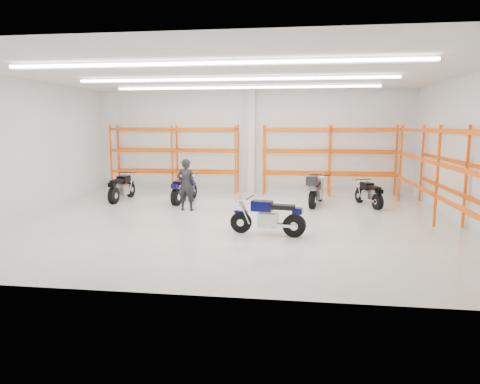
# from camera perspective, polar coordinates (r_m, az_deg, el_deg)

# --- Properties ---
(ground) EXTENTS (14.00, 14.00, 0.00)m
(ground) POSITION_cam_1_polar(r_m,az_deg,el_deg) (13.52, -1.13, -3.85)
(ground) COLOR beige
(ground) RESTS_ON ground
(room_shell) EXTENTS (14.02, 12.02, 4.51)m
(room_shell) POSITION_cam_1_polar(r_m,az_deg,el_deg) (13.21, -1.16, 10.20)
(room_shell) COLOR white
(room_shell) RESTS_ON ground
(motorcycle_main) EXTENTS (2.11, 0.77, 1.04)m
(motorcycle_main) POSITION_cam_1_polar(r_m,az_deg,el_deg) (11.71, 4.13, -3.44)
(motorcycle_main) COLOR black
(motorcycle_main) RESTS_ON ground
(motorcycle_back_a) EXTENTS (0.73, 2.21, 1.08)m
(motorcycle_back_a) POSITION_cam_1_polar(r_m,az_deg,el_deg) (17.59, -15.56, 0.49)
(motorcycle_back_a) COLOR black
(motorcycle_back_a) RESTS_ON ground
(motorcycle_back_b) EXTENTS (0.79, 2.21, 1.09)m
(motorcycle_back_b) POSITION_cam_1_polar(r_m,az_deg,el_deg) (16.71, -7.53, 0.32)
(motorcycle_back_b) COLOR black
(motorcycle_back_b) RESTS_ON ground
(motorcycle_back_c) EXTENTS (0.93, 2.32, 1.20)m
(motorcycle_back_c) POSITION_cam_1_polar(r_m,az_deg,el_deg) (16.14, 10.07, 0.18)
(motorcycle_back_c) COLOR black
(motorcycle_back_c) RESTS_ON ground
(motorcycle_back_d) EXTENTS (0.86, 1.90, 0.96)m
(motorcycle_back_d) POSITION_cam_1_polar(r_m,az_deg,el_deg) (16.49, 16.88, -0.32)
(motorcycle_back_d) COLOR black
(motorcycle_back_d) RESTS_ON ground
(standing_man) EXTENTS (0.70, 0.48, 1.84)m
(standing_man) POSITION_cam_1_polar(r_m,az_deg,el_deg) (15.10, -7.16, 0.98)
(standing_man) COLOR black
(standing_man) RESTS_ON ground
(structural_column) EXTENTS (0.32, 0.32, 4.50)m
(structural_column) POSITION_cam_1_polar(r_m,az_deg,el_deg) (18.97, 1.52, 6.69)
(structural_column) COLOR white
(structural_column) RESTS_ON ground
(pallet_racking_back_left) EXTENTS (5.67, 0.87, 3.00)m
(pallet_racking_back_left) POSITION_cam_1_polar(r_m,az_deg,el_deg) (19.32, -8.71, 5.25)
(pallet_racking_back_left) COLOR #F44600
(pallet_racking_back_left) RESTS_ON ground
(pallet_racking_back_right) EXTENTS (5.67, 0.87, 3.00)m
(pallet_racking_back_right) POSITION_cam_1_polar(r_m,az_deg,el_deg) (18.60, 11.92, 5.03)
(pallet_racking_back_right) COLOR #F44600
(pallet_racking_back_right) RESTS_ON ground
(pallet_racking_side) EXTENTS (0.87, 9.07, 3.00)m
(pallet_racking_side) POSITION_cam_1_polar(r_m,az_deg,el_deg) (13.83, 26.48, 3.12)
(pallet_racking_side) COLOR #F44600
(pallet_racking_side) RESTS_ON ground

